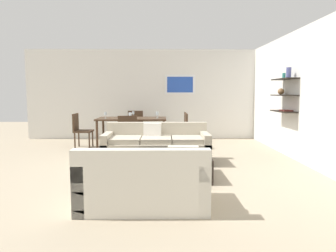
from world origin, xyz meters
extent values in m
plane|color=tan|center=(0.00, 0.00, 0.00)|extent=(18.00, 18.00, 0.00)
cube|color=silver|center=(0.30, 3.53, 1.35)|extent=(8.40, 0.06, 2.70)
cube|color=white|center=(0.74, 3.48, 1.65)|extent=(0.92, 0.02, 0.59)
cube|color=#264CB2|center=(0.74, 3.47, 1.65)|extent=(0.78, 0.01, 0.47)
cube|color=silver|center=(3.03, 0.60, 1.35)|extent=(0.06, 8.20, 2.70)
cube|color=black|center=(2.86, 0.82, 1.70)|extent=(0.28, 0.90, 0.02)
cube|color=black|center=(2.86, 0.82, 1.35)|extent=(0.28, 0.90, 0.02)
cube|color=black|center=(2.86, 0.82, 1.00)|extent=(0.28, 0.90, 0.02)
cylinder|color=#4C518C|center=(2.86, 0.62, 1.82)|extent=(0.10, 0.10, 0.22)
sphere|color=olive|center=(2.86, 1.00, 1.43)|extent=(0.14, 0.14, 0.14)
cylinder|color=teal|center=(2.86, 0.87, 1.77)|extent=(0.07, 0.07, 0.12)
cube|color=#4C1E19|center=(2.86, 0.67, 1.03)|extent=(0.20, 0.28, 0.03)
cube|color=#B2A893|center=(0.10, 0.30, 0.21)|extent=(2.11, 0.90, 0.42)
cube|color=#B2A893|center=(0.10, 0.67, 0.60)|extent=(2.11, 0.16, 0.36)
cube|color=#B2A893|center=(-0.89, 0.30, 0.30)|extent=(0.14, 0.90, 0.60)
cube|color=#B2A893|center=(1.09, 0.30, 0.30)|extent=(0.14, 0.90, 0.60)
cube|color=#B2A893|center=(-0.51, 0.26, 0.47)|extent=(0.59, 0.70, 0.10)
cube|color=#B2A893|center=(0.10, 0.26, 0.47)|extent=(0.59, 0.70, 0.10)
cube|color=#B2A893|center=(0.71, 0.26, 0.47)|extent=(0.59, 0.70, 0.10)
cube|color=white|center=(0.01, 0.49, 0.60)|extent=(0.37, 0.16, 0.36)
cube|color=silver|center=(0.00, -2.07, 0.21)|extent=(1.55, 0.90, 0.42)
cube|color=silver|center=(0.00, -2.44, 0.60)|extent=(1.55, 0.16, 0.36)
cube|color=silver|center=(0.71, -2.07, 0.30)|extent=(0.14, 0.90, 0.60)
cube|color=silver|center=(-0.70, -2.07, 0.30)|extent=(0.14, 0.90, 0.60)
cube|color=silver|center=(0.32, -2.03, 0.47)|extent=(0.61, 0.70, 0.10)
cube|color=silver|center=(-0.32, -2.03, 0.47)|extent=(0.61, 0.70, 0.10)
cube|color=beige|center=(0.48, -2.26, 0.60)|extent=(0.37, 0.14, 0.36)
cube|color=black|center=(0.37, -0.80, 0.19)|extent=(1.27, 0.98, 0.38)
cylinder|color=#99844C|center=(0.42, -0.86, 0.42)|extent=(0.31, 0.31, 0.07)
torus|color=#99844C|center=(0.42, -0.86, 0.45)|extent=(0.31, 0.31, 0.02)
sphere|color=#669E2D|center=(0.10, -0.92, 0.42)|extent=(0.09, 0.09, 0.09)
cube|color=#422D1E|center=(-0.59, 2.15, 0.73)|extent=(1.78, 0.91, 0.04)
cylinder|color=#422D1E|center=(-1.42, 1.76, 0.35)|extent=(0.06, 0.06, 0.71)
cylinder|color=#422D1E|center=(0.25, 1.76, 0.35)|extent=(0.06, 0.06, 0.71)
cylinder|color=#422D1E|center=(-1.42, 2.55, 0.35)|extent=(0.06, 0.06, 0.71)
cylinder|color=#422D1E|center=(0.25, 2.55, 0.35)|extent=(0.06, 0.06, 0.71)
cube|color=#422D1E|center=(-0.59, 1.38, 0.43)|extent=(0.44, 0.44, 0.04)
cube|color=#422D1E|center=(-0.59, 1.18, 0.67)|extent=(0.44, 0.04, 0.43)
cylinder|color=#422D1E|center=(-0.41, 1.56, 0.21)|extent=(0.04, 0.04, 0.41)
cylinder|color=#422D1E|center=(-0.77, 1.56, 0.21)|extent=(0.04, 0.04, 0.41)
cylinder|color=#422D1E|center=(-0.41, 1.20, 0.21)|extent=(0.04, 0.04, 0.41)
cylinder|color=#422D1E|center=(-0.77, 1.20, 0.21)|extent=(0.04, 0.04, 0.41)
cube|color=#422D1E|center=(0.63, 2.36, 0.43)|extent=(0.44, 0.44, 0.04)
cube|color=#422D1E|center=(0.83, 2.36, 0.67)|extent=(0.04, 0.44, 0.43)
cylinder|color=#422D1E|center=(0.45, 2.54, 0.21)|extent=(0.04, 0.04, 0.41)
cylinder|color=#422D1E|center=(0.45, 2.18, 0.21)|extent=(0.04, 0.04, 0.41)
cylinder|color=#422D1E|center=(0.81, 2.54, 0.21)|extent=(0.04, 0.04, 0.41)
cylinder|color=#422D1E|center=(0.81, 2.18, 0.21)|extent=(0.04, 0.04, 0.41)
cube|color=#422D1E|center=(0.63, 1.95, 0.43)|extent=(0.44, 0.44, 0.04)
cube|color=#422D1E|center=(0.83, 1.95, 0.67)|extent=(0.04, 0.44, 0.43)
cylinder|color=#422D1E|center=(0.45, 2.13, 0.21)|extent=(0.04, 0.04, 0.41)
cylinder|color=#422D1E|center=(0.45, 1.77, 0.21)|extent=(0.04, 0.04, 0.41)
cylinder|color=#422D1E|center=(0.81, 2.13, 0.21)|extent=(0.04, 0.04, 0.41)
cylinder|color=#422D1E|center=(0.81, 1.77, 0.21)|extent=(0.04, 0.04, 0.41)
cube|color=#422D1E|center=(-1.80, 1.95, 0.43)|extent=(0.44, 0.44, 0.04)
cube|color=#422D1E|center=(-2.00, 1.95, 0.67)|extent=(0.04, 0.44, 0.43)
cylinder|color=#422D1E|center=(-1.62, 1.77, 0.21)|extent=(0.04, 0.04, 0.41)
cylinder|color=#422D1E|center=(-1.62, 2.13, 0.21)|extent=(0.04, 0.04, 0.41)
cylinder|color=#422D1E|center=(-1.98, 1.77, 0.21)|extent=(0.04, 0.04, 0.41)
cylinder|color=#422D1E|center=(-1.98, 2.13, 0.21)|extent=(0.04, 0.04, 0.41)
cube|color=#422D1E|center=(-0.59, 2.93, 0.43)|extent=(0.44, 0.44, 0.04)
cube|color=#422D1E|center=(-0.59, 3.13, 0.67)|extent=(0.44, 0.04, 0.43)
cylinder|color=#422D1E|center=(-0.77, 2.75, 0.21)|extent=(0.04, 0.04, 0.41)
cylinder|color=#422D1E|center=(-0.41, 2.75, 0.21)|extent=(0.04, 0.04, 0.41)
cylinder|color=#422D1E|center=(-0.77, 3.11, 0.21)|extent=(0.04, 0.04, 0.41)
cylinder|color=#422D1E|center=(-0.41, 3.11, 0.21)|extent=(0.04, 0.04, 0.41)
cylinder|color=silver|center=(0.08, 2.26, 0.75)|extent=(0.06, 0.06, 0.01)
cylinder|color=silver|center=(0.08, 2.26, 0.79)|extent=(0.01, 0.01, 0.08)
cylinder|color=silver|center=(0.08, 2.26, 0.87)|extent=(0.06, 0.06, 0.07)
cylinder|color=silver|center=(0.08, 2.04, 0.75)|extent=(0.06, 0.06, 0.01)
cylinder|color=silver|center=(0.08, 2.04, 0.79)|extent=(0.01, 0.01, 0.08)
cylinder|color=silver|center=(0.08, 2.04, 0.88)|extent=(0.07, 0.07, 0.09)
cylinder|color=silver|center=(-1.25, 2.04, 0.75)|extent=(0.06, 0.06, 0.01)
cylinder|color=silver|center=(-1.25, 2.04, 0.79)|extent=(0.01, 0.01, 0.08)
cylinder|color=silver|center=(-1.25, 2.04, 0.87)|extent=(0.07, 0.07, 0.08)
cylinder|color=silver|center=(-0.59, 1.76, 0.75)|extent=(0.06, 0.06, 0.01)
cylinder|color=silver|center=(-0.59, 1.76, 0.80)|extent=(0.01, 0.01, 0.09)
cylinder|color=silver|center=(-0.59, 1.76, 0.88)|extent=(0.08, 0.08, 0.07)
cylinder|color=silver|center=(-0.59, 2.55, 0.75)|extent=(0.06, 0.06, 0.01)
cylinder|color=silver|center=(-0.59, 2.55, 0.79)|extent=(0.01, 0.01, 0.06)
cylinder|color=silver|center=(-0.59, 2.55, 0.86)|extent=(0.06, 0.06, 0.08)
camera|label=1|loc=(0.26, -5.77, 1.40)|focal=32.54mm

